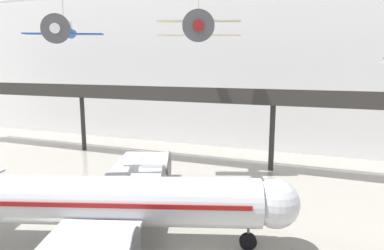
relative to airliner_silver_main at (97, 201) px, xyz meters
The scene contains 5 objects.
hangar_back_wall 38.68m from the airliner_silver_main, 75.40° to the left, with size 140.00×3.00×27.08m.
mezzanine_walkway 25.98m from the airliner_silver_main, 68.21° to the left, with size 110.00×3.20×10.87m.
airliner_silver_main is the anchor object (origin of this frame).
suspended_plane_cream_biplane 23.48m from the airliner_silver_main, 86.14° to the left, with size 9.68×8.28×7.48m.
suspended_plane_blue_trainer 16.02m from the airliner_silver_main, 140.81° to the left, with size 6.81×6.01×8.09m.
Camera 1 is at (6.06, -19.35, 13.72)m, focal length 32.00 mm.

